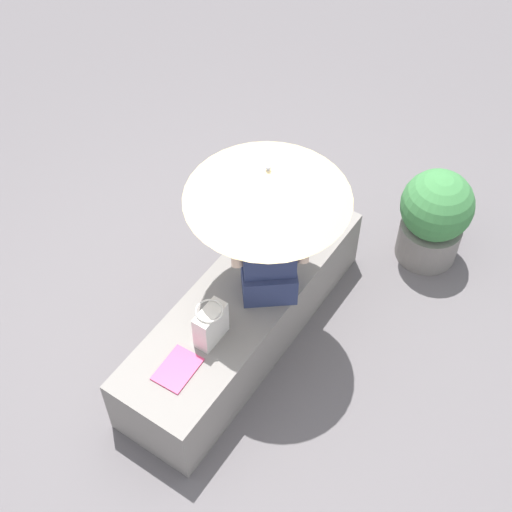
# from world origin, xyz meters

# --- Properties ---
(ground_plane) EXTENTS (14.00, 14.00, 0.00)m
(ground_plane) POSITION_xyz_m (0.00, 0.00, 0.00)
(ground_plane) COLOR #605B5E
(stone_bench) EXTENTS (2.07, 0.61, 0.49)m
(stone_bench) POSITION_xyz_m (0.00, 0.00, 0.25)
(stone_bench) COLOR gray
(stone_bench) RESTS_ON ground
(person_seated) EXTENTS (0.45, 0.49, 0.90)m
(person_seated) POSITION_xyz_m (0.12, -0.12, 0.88)
(person_seated) COLOR navy
(person_seated) RESTS_ON stone_bench
(parasol) EXTENTS (0.97, 0.97, 1.03)m
(parasol) POSITION_xyz_m (0.15, -0.08, 1.39)
(parasol) COLOR #B7B7BC
(parasol) RESTS_ON stone_bench
(handbag_black) EXTENTS (0.23, 0.17, 0.29)m
(handbag_black) POSITION_xyz_m (-0.39, -0.03, 0.63)
(handbag_black) COLOR silver
(handbag_black) RESTS_ON stone_bench
(tote_bag_canvas) EXTENTS (0.21, 0.16, 0.27)m
(tote_bag_canvas) POSITION_xyz_m (0.71, -0.06, 0.62)
(tote_bag_canvas) COLOR silver
(tote_bag_canvas) RESTS_ON stone_bench
(magazine) EXTENTS (0.29, 0.21, 0.01)m
(magazine) POSITION_xyz_m (-0.69, 0.00, 0.50)
(magazine) COLOR #D83866
(magazine) RESTS_ON stone_bench
(planter_near) EXTENTS (0.52, 0.52, 0.78)m
(planter_near) POSITION_xyz_m (1.39, -0.71, 0.40)
(planter_near) COLOR gray
(planter_near) RESTS_ON ground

